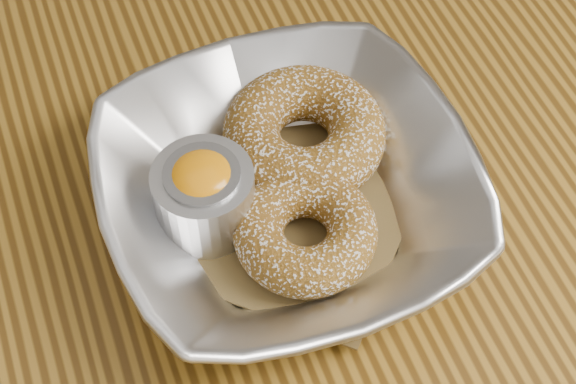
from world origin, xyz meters
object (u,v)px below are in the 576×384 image
object	(u,v)px
serving_bowl	(288,194)
donut_front	(305,232)
donut_back	(304,133)
ramekin	(204,194)
table	(344,186)

from	to	relation	value
serving_bowl	donut_front	bearing A→B (deg)	-88.67
donut_back	ramekin	size ratio (longest dim) A/B	1.70
donut_back	donut_front	size ratio (longest dim) A/B	1.21
table	ramekin	distance (m)	0.19
donut_front	ramekin	bearing A→B (deg)	140.78
serving_bowl	donut_back	bearing A→B (deg)	56.76
serving_bowl	table	bearing A→B (deg)	44.08
serving_bowl	donut_back	world-z (taller)	serving_bowl
serving_bowl	ramekin	xyz separation A→B (m)	(-0.05, 0.01, 0.01)
ramekin	donut_front	bearing A→B (deg)	-39.22
serving_bowl	donut_front	xyz separation A→B (m)	(0.00, -0.03, -0.00)
donut_front	serving_bowl	bearing A→B (deg)	91.33
table	donut_back	world-z (taller)	donut_back
table	donut_back	size ratio (longest dim) A/B	11.44
donut_front	donut_back	bearing A→B (deg)	69.32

